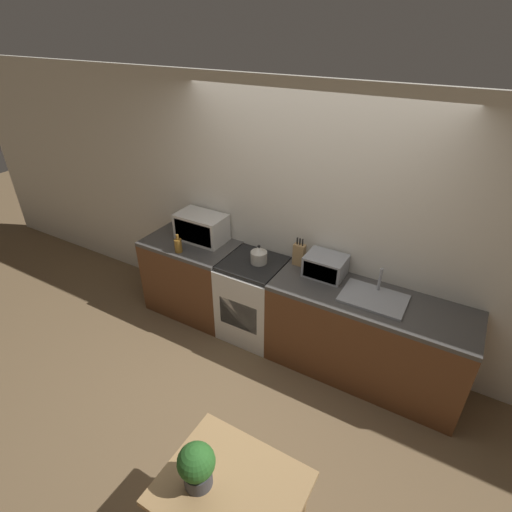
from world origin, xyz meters
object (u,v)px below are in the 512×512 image
(kettle, at_px, (259,255))
(toaster_oven, at_px, (325,266))
(microwave, at_px, (201,227))
(bottle, at_px, (178,245))
(dining_table, at_px, (231,497))
(stove_range, at_px, (253,298))

(kettle, relative_size, toaster_oven, 0.54)
(microwave, xyz_separation_m, toaster_oven, (1.43, 0.02, -0.05))
(bottle, xyz_separation_m, dining_table, (1.76, -1.70, -0.34))
(stove_range, relative_size, bottle, 4.46)
(kettle, xyz_separation_m, toaster_oven, (0.65, 0.12, 0.01))
(toaster_oven, bearing_deg, microwave, -179.27)
(toaster_oven, bearing_deg, dining_table, -82.27)
(bottle, bearing_deg, microwave, 81.47)
(microwave, bearing_deg, toaster_oven, 0.73)
(stove_range, bearing_deg, microwave, 170.21)
(bottle, distance_m, toaster_oven, 1.53)
(microwave, xyz_separation_m, dining_table, (1.71, -2.04, -0.42))
(dining_table, bearing_deg, bottle, 136.09)
(kettle, bearing_deg, toaster_oven, 10.33)
(dining_table, bearing_deg, kettle, 115.72)
(stove_range, xyz_separation_m, dining_table, (0.98, -1.91, 0.19))
(bottle, bearing_deg, kettle, 16.02)
(kettle, distance_m, bottle, 0.86)
(stove_range, relative_size, kettle, 4.47)
(kettle, bearing_deg, dining_table, -64.28)
(bottle, bearing_deg, dining_table, -43.91)
(stove_range, distance_m, bottle, 0.97)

